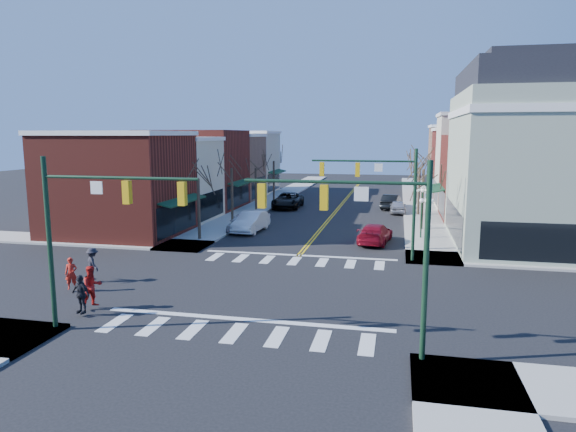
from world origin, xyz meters
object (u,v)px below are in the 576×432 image
Objects in this scene: car_right_far at (391,202)px; pedestrian_dark_b at (93,264)px; car_left_far at (288,200)px; car_right_near at (375,234)px; car_left_near at (242,223)px; victorian_corner at (545,154)px; car_left_mid at (251,222)px; lamppost_corner at (426,214)px; lamppost_midblock at (422,202)px; pedestrian_dark_a at (81,294)px; car_right_mid at (398,207)px; pedestrian_red_a at (71,273)px; pedestrian_red_b at (92,286)px.

car_right_far is 35.79m from pedestrian_dark_b.
car_left_far is 1.21× the size of car_right_near.
car_left_near is 11.48m from car_right_near.
car_left_mid is (-22.06, 0.86, -5.82)m from victorian_corner.
victorian_corner reaches higher than car_right_near.
lamppost_midblock is (0.00, 6.50, 0.00)m from lamppost_corner.
lamppost_corner reaches higher than pedestrian_dark_b.
lamppost_corner is 0.71× the size of car_left_far.
pedestrian_dark_b is at bearing -99.83° from car_left_far.
pedestrian_dark_a is at bearing -94.03° from car_left_near.
car_left_far is (-13.70, 14.60, -2.11)m from lamppost_midblock.
car_right_far is at bearing 122.56° from victorian_corner.
car_left_mid is at bearing -91.81° from car_left_far.
pedestrian_dark_b is (-16.30, -29.01, 0.36)m from car_right_mid.
pedestrian_dark_a is (-23.80, -20.23, -5.63)m from victorian_corner.
lamppost_midblock is at bearing 18.43° from pedestrian_red_a.
lamppost_corner is 25.25m from car_left_far.
pedestrian_dark_b is at bearing 50.54° from car_right_near.
car_left_far is 30.68m from pedestrian_dark_b.
pedestrian_red_b reaches higher than car_right_far.
pedestrian_dark_b is (-18.10, -9.27, -1.93)m from lamppost_corner.
victorian_corner is at bearing -112.63° from pedestrian_dark_b.
pedestrian_dark_a is at bearing -126.79° from lamppost_midblock.
car_right_far is 2.75× the size of pedestrian_dark_a.
car_left_near is (-22.90, 0.87, -5.93)m from victorian_corner.
pedestrian_dark_a is (-15.50, -20.73, -1.94)m from lamppost_midblock.
pedestrian_dark_a is at bearing -145.79° from pedestrian_red_b.
lamppost_midblock reaches higher than car_right_mid.
car_left_mid is at bearing -67.75° from pedestrian_dark_b.
victorian_corner is at bearing -164.36° from car_right_near.
lamppost_corner is 20.54m from pedestrian_red_b.
pedestrian_red_b is at bearing -91.08° from car_left_mid.
pedestrian_dark_a reaches higher than car_right_far.
car_right_near is 18.60m from car_right_far.
lamppost_midblock reaches higher than car_left_near.
victorian_corner reaches higher than pedestrian_dark_a.
car_left_far is at bearing 56.42° from pedestrian_red_a.
pedestrian_red_b reaches higher than pedestrian_dark_b.
lamppost_midblock is 25.37m from pedestrian_red_a.
car_right_mid is at bearing 126.31° from victorian_corner.
pedestrian_red_a is (-18.14, -17.62, -1.99)m from lamppost_midblock.
lamppost_midblock is (-8.30, 0.50, -3.70)m from victorian_corner.
car_left_mid is 18.50m from pedestrian_red_a.
lamppost_midblock is 13.93m from car_left_mid.
car_left_near is 2.45× the size of pedestrian_dark_a.
car_left_mid is (0.84, -0.02, 0.11)m from car_left_near.
car_left_far is 11.98m from car_right_mid.
car_right_near is 1.27× the size of car_right_mid.
car_left_near is (-14.60, 6.87, -2.23)m from lamppost_corner.
lamppost_corner reaches higher than car_left_mid.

